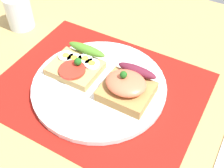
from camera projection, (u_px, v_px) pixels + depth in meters
ground_plane at (100, 94)px, 60.22cm from camera, size 120.00×90.00×3.20cm
placemat at (99, 88)px, 58.94cm from camera, size 40.99×32.60×0.30cm
plate at (99, 86)px, 58.38cm from camera, size 27.23×27.23×1.25cm
sandwich_egg_tomato at (77, 64)px, 59.92cm from camera, size 10.25×10.05×3.86cm
sandwich_salmon at (127, 87)px, 54.38cm from camera, size 9.57×9.94×5.95cm
drinking_glass at (19, 12)px, 71.14cm from camera, size 6.39×6.39×8.24cm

